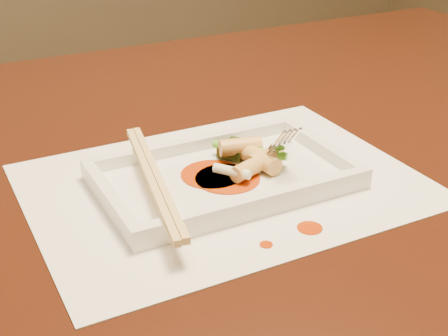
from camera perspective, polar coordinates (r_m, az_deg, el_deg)
name	(u,v)px	position (r m, az deg, el deg)	size (l,w,h in m)	color
table	(250,207)	(0.82, 2.43, -3.60)	(1.40, 0.90, 0.75)	black
placemat	(224,184)	(0.66, 0.00, -1.46)	(0.40, 0.30, 0.00)	white
sauce_splatter_a	(310,228)	(0.59, 7.85, -5.45)	(0.02, 0.02, 0.00)	#AF3305
sauce_splatter_b	(266,245)	(0.56, 3.88, -7.00)	(0.01, 0.01, 0.00)	#AF3305
plate_base	(224,180)	(0.65, 0.00, -1.09)	(0.26, 0.16, 0.01)	white
plate_rim_far	(194,144)	(0.71, -2.75, 2.18)	(0.26, 0.01, 0.01)	white
plate_rim_near	(260,202)	(0.59, 3.30, -3.13)	(0.26, 0.01, 0.01)	white
plate_rim_left	(110,198)	(0.61, -10.43, -2.68)	(0.01, 0.14, 0.01)	white
plate_rim_right	(322,147)	(0.71, 8.94, 1.87)	(0.01, 0.14, 0.01)	white
veg_piece	(235,149)	(0.70, 1.04, 1.74)	(0.04, 0.03, 0.01)	black
scallion_white	(232,171)	(0.64, 0.74, -0.31)	(0.01, 0.01, 0.04)	#EAEACC
scallion_green	(250,150)	(0.68, 2.37, 1.64)	(0.01, 0.01, 0.09)	#45AF1C
chopstick_a	(150,179)	(0.62, -6.80, -0.96)	(0.01, 0.24, 0.01)	#E1B670
chopstick_b	(157,177)	(0.62, -6.11, -0.81)	(0.01, 0.24, 0.01)	#E1B670
fork	(275,94)	(0.67, 4.65, 6.77)	(0.09, 0.10, 0.14)	silver
sauce_blob_0	(212,174)	(0.66, -1.08, -0.57)	(0.07, 0.07, 0.00)	#AF3305
sauce_blob_1	(228,178)	(0.65, 0.33, -0.97)	(0.07, 0.07, 0.00)	#AF3305
rice_cake_0	(260,160)	(0.67, 3.35, 0.78)	(0.02, 0.02, 0.05)	#E7C36C
rice_cake_1	(265,159)	(0.67, 3.76, 0.84)	(0.02, 0.02, 0.04)	#E7C36C
rice_cake_2	(240,146)	(0.68, 1.51, 1.99)	(0.02, 0.02, 0.05)	#E7C36C
rice_cake_3	(248,169)	(0.65, 2.23, -0.06)	(0.02, 0.02, 0.04)	#E7C36C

